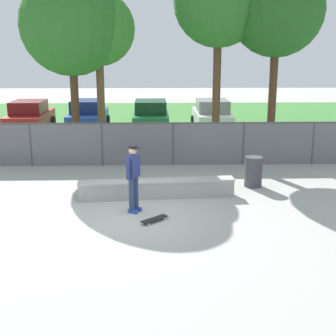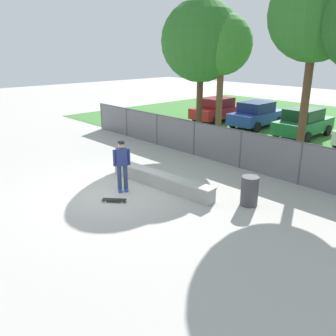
# 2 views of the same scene
# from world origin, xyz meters

# --- Properties ---
(ground_plane) EXTENTS (80.00, 80.00, 0.00)m
(ground_plane) POSITION_xyz_m (0.00, 0.00, 0.00)
(ground_plane) COLOR #ADAAA3
(grass_strip) EXTENTS (30.71, 20.00, 0.02)m
(grass_strip) POSITION_xyz_m (0.00, 15.88, 0.01)
(grass_strip) COLOR #3D7A33
(grass_strip) RESTS_ON ground
(concrete_ledge) EXTENTS (4.66, 0.89, 0.55)m
(concrete_ledge) POSITION_xyz_m (0.70, 1.60, 0.28)
(concrete_ledge) COLOR #999993
(concrete_ledge) RESTS_ON ground
(skateboarder) EXTENTS (0.40, 0.54, 1.84)m
(skateboarder) POSITION_xyz_m (0.07, 0.38, 1.03)
(skateboarder) COLOR #2647A5
(skateboarder) RESTS_ON ground
(skateboard) EXTENTS (0.73, 0.68, 0.09)m
(skateboard) POSITION_xyz_m (0.63, -0.39, 0.07)
(skateboard) COLOR black
(skateboard) RESTS_ON ground
(chainlink_fence) EXTENTS (18.78, 0.07, 1.64)m
(chainlink_fence) POSITION_xyz_m (0.00, 5.58, 0.90)
(chainlink_fence) COLOR #4C4C51
(chainlink_fence) RESTS_ON ground
(tree_near_left) EXTENTS (3.96, 3.96, 7.19)m
(tree_near_left) POSITION_xyz_m (-2.56, 7.26, 5.19)
(tree_near_left) COLOR #47301E
(tree_near_left) RESTS_ON ground
(tree_near_right) EXTENTS (2.90, 2.90, 6.51)m
(tree_near_right) POSITION_xyz_m (-1.56, 7.63, 5.01)
(tree_near_right) COLOR brown
(tree_near_right) RESTS_ON ground
(tree_mid) EXTENTS (3.49, 3.49, 7.81)m
(tree_mid) POSITION_xyz_m (3.14, 7.16, 6.02)
(tree_mid) COLOR #513823
(tree_mid) RESTS_ON ground
(car_red) EXTENTS (2.04, 4.21, 1.66)m
(car_red) POSITION_xyz_m (-5.93, 12.94, 0.84)
(car_red) COLOR #B21E1E
(car_red) RESTS_ON ground
(car_blue) EXTENTS (2.04, 4.21, 1.66)m
(car_blue) POSITION_xyz_m (-2.92, 13.22, 0.84)
(car_blue) COLOR #233D9E
(car_blue) RESTS_ON ground
(car_green) EXTENTS (2.04, 4.21, 1.66)m
(car_green) POSITION_xyz_m (0.43, 12.88, 0.84)
(car_green) COLOR #1E6638
(car_green) RESTS_ON ground
(trash_bin) EXTENTS (0.56, 0.56, 0.97)m
(trash_bin) POSITION_xyz_m (3.81, 2.69, 0.49)
(trash_bin) COLOR #3F3F44
(trash_bin) RESTS_ON ground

